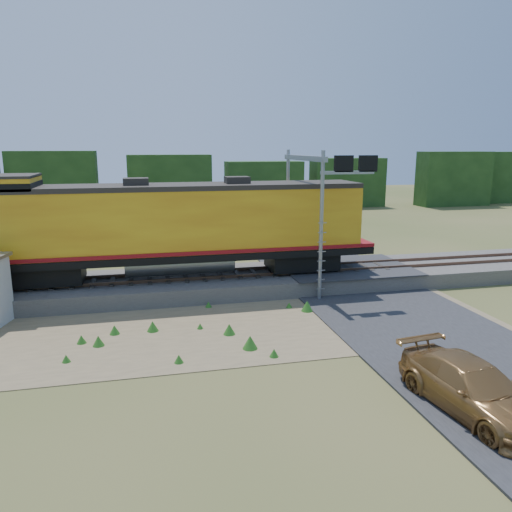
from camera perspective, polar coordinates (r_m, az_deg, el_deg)
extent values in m
plane|color=#475123|center=(20.63, -1.46, -8.45)|extent=(140.00, 140.00, 0.00)
cube|color=slate|center=(26.13, -4.11, -3.03)|extent=(70.00, 5.00, 0.80)
cube|color=brown|center=(25.31, -3.88, -2.41)|extent=(70.00, 0.10, 0.16)
cube|color=brown|center=(26.69, -4.37, -1.64)|extent=(70.00, 0.10, 0.16)
cube|color=#8C7754|center=(20.81, -7.20, -8.32)|extent=(26.00, 8.00, 0.03)
cube|color=#38383A|center=(27.92, 10.21, -1.28)|extent=(7.00, 5.20, 0.06)
cube|color=#38383A|center=(42.93, 1.79, 2.62)|extent=(7.00, 24.00, 0.08)
cube|color=#1A3613|center=(57.17, -9.24, 8.16)|extent=(36.00, 3.00, 6.50)
cube|color=#1A3613|center=(71.95, 24.79, 7.84)|extent=(50.00, 3.00, 6.00)
cube|color=black|center=(26.01, -22.98, -1.79)|extent=(3.58, 2.29, 0.89)
cube|color=black|center=(26.89, 5.20, -0.39)|extent=(3.58, 2.29, 0.89)
cube|color=black|center=(25.52, -8.69, 0.25)|extent=(19.87, 2.98, 0.36)
cylinder|color=gray|center=(25.62, -8.66, -0.79)|extent=(5.46, 1.19, 1.19)
cube|color=yellow|center=(25.21, -8.82, 4.07)|extent=(18.38, 2.88, 3.08)
cube|color=maroon|center=(25.46, -8.72, 0.91)|extent=(19.87, 3.03, 0.18)
cube|color=#28231E|center=(25.03, -8.95, 7.83)|extent=(18.38, 2.93, 0.24)
cube|color=yellow|center=(25.65, -26.64, 7.30)|extent=(2.58, 2.88, 0.70)
cube|color=#28231E|center=(25.62, -26.73, 8.16)|extent=(2.58, 2.93, 0.12)
cube|color=black|center=(25.65, -26.63, 7.19)|extent=(2.63, 2.93, 0.35)
cube|color=#28231E|center=(24.95, -13.57, 8.15)|extent=(1.19, 0.99, 0.45)
cube|color=#28231E|center=(25.40, -2.17, 8.56)|extent=(1.19, 0.99, 0.45)
cylinder|color=gray|center=(23.89, 7.45, 3.26)|extent=(0.18, 0.18, 7.17)
cylinder|color=gray|center=(29.15, 3.62, 4.99)|extent=(0.18, 0.18, 7.17)
cube|color=gray|center=(26.24, 5.49, 11.09)|extent=(0.26, 6.20, 0.26)
cube|color=gray|center=(24.08, 10.41, 9.37)|extent=(2.66, 0.15, 0.15)
cube|color=black|center=(23.99, 9.99, 10.35)|extent=(0.92, 0.15, 0.77)
cube|color=black|center=(24.49, 12.68, 10.28)|extent=(0.92, 0.15, 0.77)
imported|color=olive|center=(15.73, 23.47, -13.64)|extent=(2.60, 5.13, 1.43)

